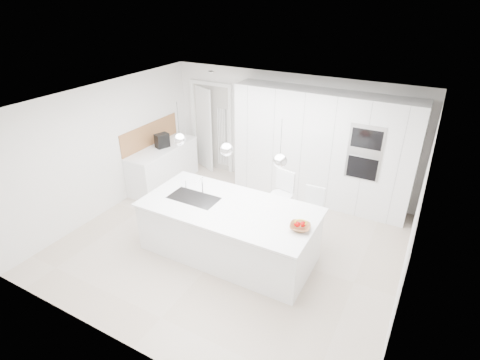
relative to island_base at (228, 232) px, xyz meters
The scene contains 28 objects.
floor 0.53m from the island_base, 108.43° to the left, with size 5.50×5.50×0.00m, color beige.
wall_back 2.92m from the island_base, 92.05° to the left, with size 5.50×5.50×0.00m, color white.
wall_left 2.98m from the island_base, behind, with size 5.00×5.00×0.00m, color white.
ceiling 2.09m from the island_base, 108.43° to the left, with size 5.50×5.50×0.00m, color white.
tall_cabinets 2.69m from the island_base, 74.36° to the left, with size 3.60×0.60×2.30m, color white.
oven_stack 2.86m from the island_base, 53.85° to the left, with size 0.62×0.04×1.05m, color #A5A5A8, non-canonical shape.
doorway_frame 3.50m from the island_base, 126.50° to the left, with size 1.11×0.08×2.13m, color white, non-canonical shape.
hallway_door 3.61m from the island_base, 130.22° to the left, with size 0.82×0.04×2.00m, color white.
radiator 3.28m from the island_base, 122.08° to the left, with size 0.32×0.04×1.40m, color white, non-canonical shape.
left_base_cabinets 2.96m from the island_base, 149.53° to the left, with size 0.60×1.80×0.86m, color white.
left_worktop 2.99m from the island_base, 149.53° to the left, with size 0.62×1.82×0.04m, color white.
oak_backsplash 3.29m from the island_base, 152.14° to the left, with size 0.02×1.80×0.50m, color #A26D40.
island_base is the anchor object (origin of this frame).
island_worktop 0.45m from the island_base, 90.00° to the left, with size 2.84×1.40×0.04m, color white.
island_sink 0.76m from the island_base, behind, with size 0.84×0.44×0.18m, color #3F3F42, non-canonical shape.
island_tap 0.89m from the island_base, 161.57° to the left, with size 0.02×0.02×0.30m, color white.
pendant_left 1.70m from the island_base, behind, with size 0.20×0.20×0.20m, color white.
pendant_mid 1.47m from the island_base, 146.31° to the right, with size 0.20×0.20×0.20m, color white.
pendant_right 1.70m from the island_base, ahead, with size 0.20×0.20×0.20m, color white.
fruit_bowl 1.32m from the island_base, ahead, with size 0.30×0.30×0.07m, color #A26D40.
espresso_machine 3.01m from the island_base, 149.06° to the left, with size 0.18×0.29×0.31m, color black.
bar_stool_left 1.14m from the island_base, 63.02° to the left, with size 0.39×0.54×1.18m, color white, non-canonical shape.
bar_stool_right 1.44m from the island_base, 40.81° to the left, with size 0.35×0.48×1.05m, color white, non-canonical shape.
apple_a 1.28m from the island_base, ahead, with size 0.07×0.07×0.07m, color #C60505.
apple_b 1.35m from the island_base, ahead, with size 0.07×0.07×0.07m, color #C60505.
apple_c 1.36m from the island_base, ahead, with size 0.08×0.08×0.08m, color #C60505.
apple_extra_3 1.30m from the island_base, ahead, with size 0.08×0.08×0.08m, color #C60505.
banana_bunch 1.35m from the island_base, ahead, with size 0.19×0.19×0.03m, color yellow.
Camera 1 is at (2.70, -4.66, 4.01)m, focal length 28.00 mm.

